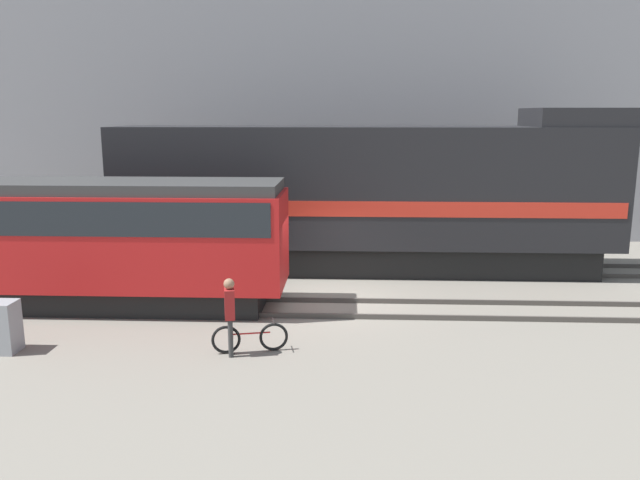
{
  "coord_description": "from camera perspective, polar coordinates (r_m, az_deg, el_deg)",
  "views": [
    {
      "loc": [
        0.48,
        -17.46,
        5.42
      ],
      "look_at": [
        -0.32,
        0.22,
        1.8
      ],
      "focal_mm": 35.0,
      "sensor_mm": 36.0,
      "label": 1
    }
  ],
  "objects": [
    {
      "name": "ground_plane",
      "position": [
        18.28,
        0.97,
        -5.68
      ],
      "size": [
        120.0,
        120.0,
        0.0
      ],
      "primitive_type": "plane",
      "color": "slate"
    },
    {
      "name": "track_near",
      "position": [
        17.52,
        0.9,
        -6.22
      ],
      "size": [
        60.0,
        1.5,
        0.14
      ],
      "color": "#47423D",
      "rests_on": "ground"
    },
    {
      "name": "track_far",
      "position": [
        21.97,
        1.26,
        -2.54
      ],
      "size": [
        60.0,
        1.5,
        0.14
      ],
      "color": "#47423D",
      "rests_on": "ground"
    },
    {
      "name": "building_backdrop",
      "position": [
        29.74,
        1.69,
        11.38
      ],
      "size": [
        33.49,
        6.0,
        10.66
      ],
      "color": "gray",
      "rests_on": "ground"
    },
    {
      "name": "freight_locomotive",
      "position": [
        21.5,
        4.36,
        4.02
      ],
      "size": [
        16.87,
        3.04,
        5.57
      ],
      "color": "black",
      "rests_on": "ground"
    },
    {
      "name": "streetcar",
      "position": [
        18.37,
        -19.68,
        0.34
      ],
      "size": [
        10.43,
        2.54,
        3.6
      ],
      "color": "black",
      "rests_on": "ground"
    },
    {
      "name": "bicycle",
      "position": [
        14.58,
        -6.41,
        -8.9
      ],
      "size": [
        1.73,
        0.56,
        0.73
      ],
      "color": "black",
      "rests_on": "ground"
    },
    {
      "name": "person",
      "position": [
        14.18,
        -8.26,
        -6.24
      ],
      "size": [
        0.29,
        0.4,
        1.81
      ],
      "color": "#333333",
      "rests_on": "ground"
    },
    {
      "name": "signal_box",
      "position": [
        16.17,
        -27.1,
        -7.09
      ],
      "size": [
        0.7,
        0.6,
        1.2
      ],
      "color": "gray",
      "rests_on": "ground"
    }
  ]
}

